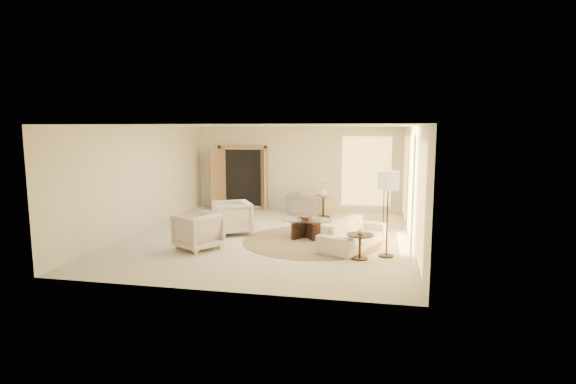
% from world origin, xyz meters
% --- Properties ---
extents(room, '(7.04, 8.04, 2.83)m').
position_xyz_m(room, '(0.00, 0.00, 1.40)').
color(room, beige).
rests_on(room, ground).
extents(windows_right, '(0.10, 6.40, 2.40)m').
position_xyz_m(windows_right, '(3.45, 0.10, 1.35)').
color(windows_right, '#EDBD5E').
rests_on(windows_right, room).
extents(window_back_corner, '(1.70, 0.10, 2.40)m').
position_xyz_m(window_back_corner, '(2.30, 3.95, 1.35)').
color(window_back_corner, '#EDBD5E').
rests_on(window_back_corner, room).
extents(curtains_right, '(0.06, 5.20, 2.60)m').
position_xyz_m(curtains_right, '(3.40, 1.00, 1.30)').
color(curtains_right, '#C1B486').
rests_on(curtains_right, room).
extents(french_doors, '(1.95, 0.66, 2.16)m').
position_xyz_m(french_doors, '(-1.90, 3.82, 1.07)').
color(french_doors, '#A78259').
rests_on(french_doors, room).
extents(area_rug, '(4.33, 4.33, 0.01)m').
position_xyz_m(area_rug, '(1.14, -0.30, 0.01)').
color(area_rug, '#483624').
rests_on(area_rug, room).
extents(sofa, '(1.56, 2.26, 0.62)m').
position_xyz_m(sofa, '(2.16, -0.64, 0.31)').
color(sofa, beige).
rests_on(sofa, room).
extents(armchair_left, '(1.20, 1.22, 0.94)m').
position_xyz_m(armchair_left, '(-1.04, 0.08, 0.47)').
color(armchair_left, beige).
rests_on(armchair_left, room).
extents(armchair_right, '(1.16, 1.17, 0.90)m').
position_xyz_m(armchair_right, '(-1.31, -1.51, 0.45)').
color(armchair_right, beige).
rests_on(armchair_right, room).
extents(accent_chair, '(1.15, 0.86, 0.91)m').
position_xyz_m(accent_chair, '(0.43, 3.09, 0.46)').
color(accent_chair, gray).
rests_on(accent_chair, room).
extents(coffee_table, '(1.32, 1.32, 0.47)m').
position_xyz_m(coffee_table, '(0.94, 0.06, 0.30)').
color(coffee_table, black).
rests_on(coffee_table, room).
extents(end_table, '(0.56, 0.56, 0.53)m').
position_xyz_m(end_table, '(2.35, -1.60, 0.37)').
color(end_table, black).
rests_on(end_table, room).
extents(side_table, '(0.56, 0.56, 0.65)m').
position_xyz_m(side_table, '(1.04, 2.76, 0.39)').
color(side_table, black).
rests_on(side_table, room).
extents(floor_lamp_near, '(0.39, 0.39, 1.60)m').
position_xyz_m(floor_lamp_near, '(2.86, 1.45, 1.36)').
color(floor_lamp_near, black).
rests_on(floor_lamp_near, room).
extents(floor_lamp_far, '(0.45, 0.45, 1.84)m').
position_xyz_m(floor_lamp_far, '(2.90, -1.31, 1.57)').
color(floor_lamp_far, black).
rests_on(floor_lamp_far, room).
extents(bowl, '(0.43, 0.43, 0.09)m').
position_xyz_m(bowl, '(0.94, 0.06, 0.51)').
color(bowl, brown).
rests_on(bowl, coffee_table).
extents(end_vase, '(0.19, 0.19, 0.15)m').
position_xyz_m(end_vase, '(2.35, -1.60, 0.61)').
color(end_vase, silver).
rests_on(end_vase, end_table).
extents(side_vase, '(0.27, 0.27, 0.27)m').
position_xyz_m(side_vase, '(1.04, 2.76, 0.78)').
color(side_vase, silver).
rests_on(side_vase, side_table).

